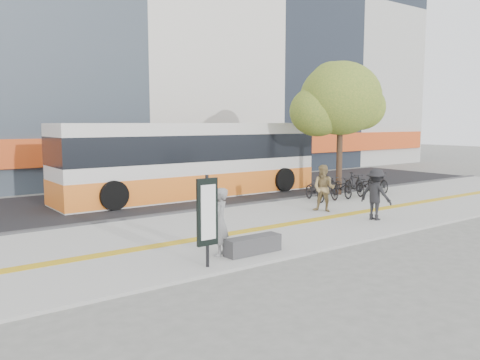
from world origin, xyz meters
TOP-DOWN VIEW (x-y plane):
  - ground at (0.00, 0.00)m, footprint 120.00×120.00m
  - sidewalk at (0.00, 1.50)m, footprint 40.00×7.00m
  - tactile_strip at (0.00, 1.00)m, footprint 40.00×0.45m
  - street at (0.00, 9.00)m, footprint 40.00×8.00m
  - curb at (0.00, 5.00)m, footprint 40.00×0.25m
  - bench at (-2.60, -1.20)m, footprint 1.60×0.45m
  - signboard at (-4.20, -1.51)m, footprint 0.55×0.10m
  - street_tree at (7.18, 4.82)m, footprint 4.40×3.80m
  - bus at (1.46, 8.50)m, footprint 12.75×3.02m
  - bicycle_row at (7.03, 4.00)m, footprint 5.46×1.95m
  - seated_woman at (-3.40, -0.84)m, footprint 0.76×0.73m
  - pedestrian_tan at (3.31, 1.95)m, footprint 1.00×1.09m
  - pedestrian_dark at (3.61, -0.25)m, footprint 0.83×1.25m

SIDE VIEW (x-z plane):
  - ground at x=0.00m, z-range 0.00..0.00m
  - street at x=0.00m, z-range 0.00..0.06m
  - sidewalk at x=0.00m, z-range 0.00..0.08m
  - curb at x=0.00m, z-range 0.00..0.14m
  - tactile_strip at x=0.00m, z-range 0.08..0.09m
  - bench at x=-2.60m, z-range 0.08..0.53m
  - bicycle_row at x=7.03m, z-range 0.05..1.12m
  - seated_woman at x=-3.40m, z-range 0.08..1.84m
  - pedestrian_tan at x=3.31m, z-range 0.08..1.88m
  - pedestrian_dark at x=3.61m, z-range 0.08..1.88m
  - signboard at x=-4.20m, z-range 0.27..2.47m
  - bus at x=1.46m, z-range -0.04..3.35m
  - street_tree at x=7.18m, z-range 1.36..7.67m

